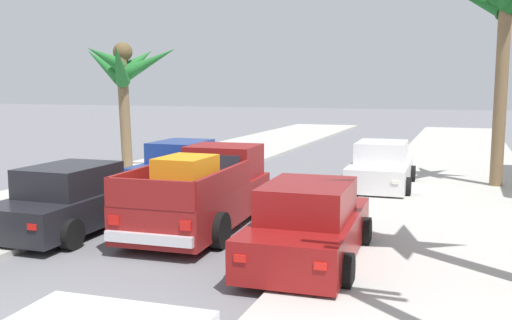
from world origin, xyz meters
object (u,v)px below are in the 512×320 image
at_px(car_left_mid, 72,201).
at_px(car_right_mid, 180,167).
at_px(palm_tree_right_fore, 124,69).
at_px(car_right_far, 381,167).
at_px(car_right_near, 308,226).
at_px(palm_tree_left_fore, 505,11).
at_px(pickup_truck, 203,193).

xyz_separation_m(car_left_mid, car_right_mid, (-0.27, 5.76, 0.00)).
bearing_deg(palm_tree_right_fore, car_right_far, -2.56).
distance_m(car_right_near, car_right_far, 8.27).
bearing_deg(palm_tree_left_fore, car_right_mid, -161.12).
xyz_separation_m(car_right_mid, palm_tree_left_fore, (9.63, 3.30, 4.89)).
relative_size(car_left_mid, palm_tree_right_fore, 0.86).
bearing_deg(palm_tree_left_fore, pickup_truck, -131.09).
height_order(car_right_near, palm_tree_left_fore, palm_tree_left_fore).
distance_m(car_right_near, palm_tree_right_fore, 13.35).
relative_size(car_right_near, palm_tree_left_fore, 0.63).
bearing_deg(car_left_mid, car_right_near, -4.33).
height_order(car_left_mid, car_right_far, same).
bearing_deg(car_right_far, car_left_mid, -126.83).
bearing_deg(car_right_mid, car_right_far, 18.68).
distance_m(car_left_mid, car_right_far, 9.79).
relative_size(pickup_truck, palm_tree_right_fore, 1.07).
xyz_separation_m(car_right_far, palm_tree_right_fore, (-9.79, 0.44, 3.23)).
height_order(pickup_truck, car_right_near, pickup_truck).
distance_m(car_left_mid, palm_tree_right_fore, 9.71).
bearing_deg(pickup_truck, car_right_mid, 123.52).
bearing_deg(pickup_truck, car_right_far, 63.55).
bearing_deg(car_right_near, pickup_truck, 149.44).
bearing_deg(palm_tree_left_fore, car_right_far, -160.77).
distance_m(car_right_mid, palm_tree_left_fore, 11.30).
bearing_deg(palm_tree_left_fore, car_left_mid, -135.94).
relative_size(car_left_mid, car_right_far, 1.00).
relative_size(car_right_far, palm_tree_left_fore, 0.63).
bearing_deg(car_right_mid, palm_tree_left_fore, 18.88).
distance_m(palm_tree_left_fore, palm_tree_right_fore, 13.41).
relative_size(car_left_mid, car_right_mid, 1.00).
distance_m(pickup_truck, palm_tree_left_fore, 11.28).
bearing_deg(car_right_mid, palm_tree_right_fore, 145.42).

